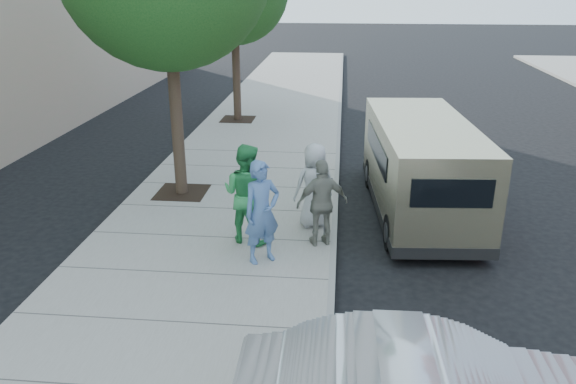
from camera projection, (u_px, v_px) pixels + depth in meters
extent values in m
plane|color=black|center=(262.00, 245.00, 11.28)|extent=(120.00, 120.00, 0.00)
cube|color=gray|center=(213.00, 240.00, 11.34)|extent=(5.00, 60.00, 0.15)
cube|color=gray|center=(334.00, 245.00, 11.12)|extent=(0.12, 60.00, 0.16)
cube|color=black|center=(182.00, 192.00, 13.66)|extent=(1.20, 1.20, 0.01)
cylinder|color=#38281E|center=(176.00, 112.00, 12.96)|extent=(0.28, 0.28, 3.96)
cube|color=black|center=(238.00, 119.00, 20.73)|extent=(1.20, 1.20, 0.01)
cylinder|color=#38281E|center=(236.00, 71.00, 20.10)|extent=(0.28, 0.28, 3.52)
cylinder|color=gray|center=(325.00, 214.00, 11.14)|extent=(0.05, 0.05, 0.99)
cube|color=gray|center=(326.00, 189.00, 10.96)|extent=(0.20, 0.08, 0.07)
cube|color=#2D2D30|center=(322.00, 183.00, 10.93)|extent=(0.12, 0.10, 0.19)
cube|color=#2D2D30|center=(330.00, 183.00, 10.89)|extent=(0.12, 0.10, 0.19)
cube|color=beige|center=(421.00, 165.00, 12.39)|extent=(2.31, 5.37, 1.93)
cube|color=beige|center=(399.00, 149.00, 15.23)|extent=(1.82, 0.66, 0.83)
cube|color=black|center=(452.00, 194.00, 9.81)|extent=(1.45, 0.12, 0.53)
cylinder|color=black|center=(372.00, 173.00, 14.31)|extent=(0.30, 0.75, 0.74)
cylinder|color=black|center=(439.00, 174.00, 14.27)|extent=(0.30, 0.75, 0.74)
cylinder|color=black|center=(392.00, 233.00, 10.98)|extent=(0.30, 0.75, 0.74)
cylinder|color=black|center=(480.00, 234.00, 10.94)|extent=(0.30, 0.75, 0.74)
imported|color=#4E73A7|center=(262.00, 212.00, 10.04)|extent=(0.84, 0.78, 1.92)
imported|color=green|center=(246.00, 193.00, 10.83)|extent=(1.15, 1.02, 1.98)
imported|color=#B3B4B6|center=(315.00, 185.00, 11.54)|extent=(1.02, 0.86, 1.78)
imported|color=gray|center=(322.00, 203.00, 10.71)|extent=(1.09, 0.72, 1.72)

